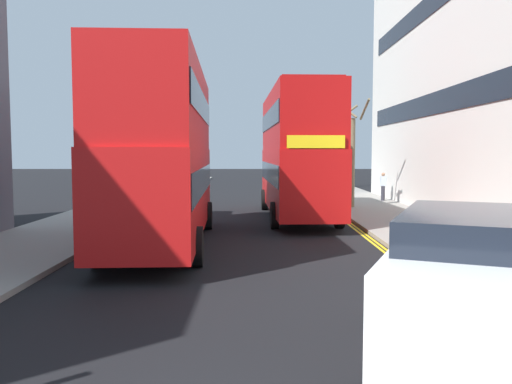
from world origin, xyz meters
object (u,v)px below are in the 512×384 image
(double_decker_bus_away, at_px, (162,149))
(taxi_minivan, at_px, (467,292))
(pedestrian_far, at_px, (382,186))
(double_decker_bus_oncoming, at_px, (296,150))

(double_decker_bus_away, height_order, taxi_minivan, double_decker_bus_away)
(taxi_minivan, height_order, pedestrian_far, taxi_minivan)
(double_decker_bus_oncoming, bearing_deg, taxi_minivan, -86.53)
(double_decker_bus_away, xyz_separation_m, double_decker_bus_oncoming, (4.75, 6.86, 0.00))
(double_decker_bus_oncoming, height_order, taxi_minivan, double_decker_bus_oncoming)
(double_decker_bus_oncoming, distance_m, pedestrian_far, 9.12)
(pedestrian_far, bearing_deg, taxi_minivan, -100.90)
(double_decker_bus_away, distance_m, taxi_minivan, 11.45)
(double_decker_bus_away, relative_size, double_decker_bus_oncoming, 1.00)
(double_decker_bus_oncoming, bearing_deg, double_decker_bus_away, -124.66)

